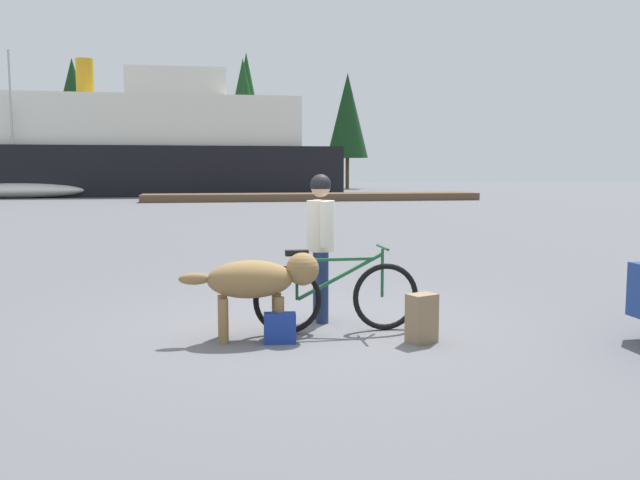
{
  "coord_description": "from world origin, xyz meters",
  "views": [
    {
      "loc": [
        -1.19,
        -7.18,
        1.74
      ],
      "look_at": [
        0.22,
        0.8,
        0.88
      ],
      "focal_mm": 37.68,
      "sensor_mm": 36.0,
      "label": 1
    }
  ],
  "objects_px": {
    "bicycle": "(336,296)",
    "person_cyclist": "(321,234)",
    "handbag_pannier": "(280,328)",
    "dog": "(259,280)",
    "ferry_boat": "(139,148)",
    "backpack": "(422,318)",
    "sailboat_moored": "(15,190)"
  },
  "relations": [
    {
      "from": "person_cyclist",
      "to": "sailboat_moored",
      "type": "xyz_separation_m",
      "value": [
        -12.3,
        35.23,
        -0.52
      ]
    },
    {
      "from": "bicycle",
      "to": "ferry_boat",
      "type": "distance_m",
      "value": 39.6
    },
    {
      "from": "bicycle",
      "to": "backpack",
      "type": "xyz_separation_m",
      "value": [
        0.77,
        -0.57,
        -0.15
      ]
    },
    {
      "from": "backpack",
      "to": "bicycle",
      "type": "bearing_deg",
      "value": 143.48
    },
    {
      "from": "bicycle",
      "to": "person_cyclist",
      "type": "distance_m",
      "value": 0.83
    },
    {
      "from": "sailboat_moored",
      "to": "bicycle",
      "type": "bearing_deg",
      "value": -70.93
    },
    {
      "from": "handbag_pannier",
      "to": "sailboat_moored",
      "type": "bearing_deg",
      "value": 107.98
    },
    {
      "from": "bicycle",
      "to": "backpack",
      "type": "distance_m",
      "value": 0.97
    },
    {
      "from": "person_cyclist",
      "to": "handbag_pannier",
      "type": "distance_m",
      "value": 1.37
    },
    {
      "from": "person_cyclist",
      "to": "handbag_pannier",
      "type": "bearing_deg",
      "value": -122.81
    },
    {
      "from": "handbag_pannier",
      "to": "ferry_boat",
      "type": "height_order",
      "value": "ferry_boat"
    },
    {
      "from": "backpack",
      "to": "sailboat_moored",
      "type": "bearing_deg",
      "value": 109.87
    },
    {
      "from": "dog",
      "to": "ferry_boat",
      "type": "height_order",
      "value": "ferry_boat"
    },
    {
      "from": "handbag_pannier",
      "to": "ferry_boat",
      "type": "bearing_deg",
      "value": 96.84
    },
    {
      "from": "ferry_boat",
      "to": "sailboat_moored",
      "type": "bearing_deg",
      "value": -154.26
    },
    {
      "from": "person_cyclist",
      "to": "handbag_pannier",
      "type": "relative_size",
      "value": 5.26
    },
    {
      "from": "person_cyclist",
      "to": "backpack",
      "type": "bearing_deg",
      "value": -53.2
    },
    {
      "from": "person_cyclist",
      "to": "dog",
      "type": "xyz_separation_m",
      "value": [
        -0.76,
        -0.69,
        -0.4
      ]
    },
    {
      "from": "bicycle",
      "to": "ferry_boat",
      "type": "bearing_deg",
      "value": 97.83
    },
    {
      "from": "bicycle",
      "to": "person_cyclist",
      "type": "bearing_deg",
      "value": 97.12
    },
    {
      "from": "bicycle",
      "to": "backpack",
      "type": "relative_size",
      "value": 3.65
    },
    {
      "from": "backpack",
      "to": "dog",
      "type": "bearing_deg",
      "value": 164.86
    },
    {
      "from": "bicycle",
      "to": "backpack",
      "type": "bearing_deg",
      "value": -36.52
    },
    {
      "from": "dog",
      "to": "handbag_pannier",
      "type": "bearing_deg",
      "value": -47.61
    },
    {
      "from": "handbag_pannier",
      "to": "ferry_boat",
      "type": "xyz_separation_m",
      "value": [
        -4.74,
        39.48,
        2.94
      ]
    },
    {
      "from": "handbag_pannier",
      "to": "bicycle",
      "type": "bearing_deg",
      "value": 28.0
    },
    {
      "from": "sailboat_moored",
      "to": "dog",
      "type": "bearing_deg",
      "value": -72.2
    },
    {
      "from": "bicycle",
      "to": "dog",
      "type": "xyz_separation_m",
      "value": [
        -0.83,
        -0.14,
        0.21
      ]
    },
    {
      "from": "bicycle",
      "to": "ferry_boat",
      "type": "relative_size",
      "value": 0.07
    },
    {
      "from": "backpack",
      "to": "ferry_boat",
      "type": "height_order",
      "value": "ferry_boat"
    },
    {
      "from": "person_cyclist",
      "to": "dog",
      "type": "height_order",
      "value": "person_cyclist"
    },
    {
      "from": "backpack",
      "to": "ferry_boat",
      "type": "relative_size",
      "value": 0.02
    }
  ]
}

